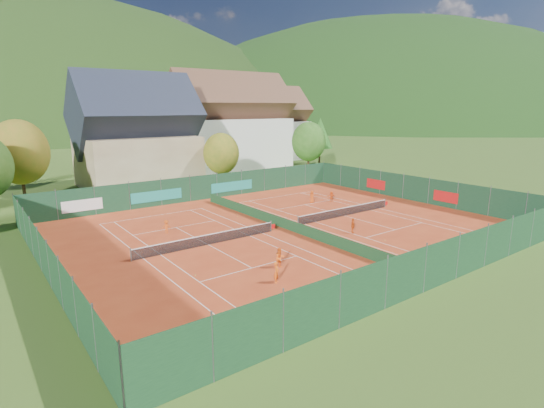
{
  "coord_description": "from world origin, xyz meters",
  "views": [
    {
      "loc": [
        -23.63,
        -29.84,
        11.13
      ],
      "look_at": [
        0.0,
        2.0,
        2.0
      ],
      "focal_mm": 28.0,
      "sensor_mm": 36.0,
      "label": 1
    }
  ],
  "objects_px": {
    "player_left_mid": "(280,258)",
    "ball_hopper": "(494,230)",
    "chalet": "(137,139)",
    "player_left_near": "(276,272)",
    "player_left_far": "(166,227)",
    "player_right_far_a": "(312,197)",
    "player_right_near": "(353,226)",
    "player_right_far_b": "(331,196)",
    "hotel_block_b": "(268,128)",
    "hotel_block_a": "(230,128)"
  },
  "relations": [
    {
      "from": "chalet",
      "to": "player_right_far_a",
      "type": "height_order",
      "value": "chalet"
    },
    {
      "from": "chalet",
      "to": "player_left_far",
      "type": "xyz_separation_m",
      "value": [
        -6.45,
        -24.83,
        -6.01
      ]
    },
    {
      "from": "ball_hopper",
      "to": "player_right_near",
      "type": "distance_m",
      "value": 12.32
    },
    {
      "from": "hotel_block_b",
      "to": "player_right_far_a",
      "type": "relative_size",
      "value": 11.77
    },
    {
      "from": "player_left_mid",
      "to": "ball_hopper",
      "type": "bearing_deg",
      "value": -7.51
    },
    {
      "from": "player_right_far_a",
      "to": "player_right_far_b",
      "type": "xyz_separation_m",
      "value": [
        2.42,
        -0.76,
        -0.12
      ]
    },
    {
      "from": "chalet",
      "to": "ball_hopper",
      "type": "distance_m",
      "value": 46.16
    },
    {
      "from": "player_right_far_a",
      "to": "hotel_block_a",
      "type": "bearing_deg",
      "value": -117.52
    },
    {
      "from": "hotel_block_a",
      "to": "player_left_far",
      "type": "relative_size",
      "value": 17.49
    },
    {
      "from": "player_left_near",
      "to": "player_left_far",
      "type": "xyz_separation_m",
      "value": [
        -1.33,
        14.6,
        -0.09
      ]
    },
    {
      "from": "player_left_near",
      "to": "player_right_near",
      "type": "distance_m",
      "value": 12.97
    },
    {
      "from": "player_left_mid",
      "to": "player_left_far",
      "type": "relative_size",
      "value": 1.18
    },
    {
      "from": "player_left_near",
      "to": "chalet",
      "type": "bearing_deg",
      "value": 43.97
    },
    {
      "from": "player_right_far_b",
      "to": "chalet",
      "type": "bearing_deg",
      "value": -57.01
    },
    {
      "from": "hotel_block_a",
      "to": "ball_hopper",
      "type": "height_order",
      "value": "hotel_block_a"
    },
    {
      "from": "ball_hopper",
      "to": "player_left_far",
      "type": "distance_m",
      "value": 29.04
    },
    {
      "from": "player_left_near",
      "to": "hotel_block_b",
      "type": "bearing_deg",
      "value": 15.86
    },
    {
      "from": "hotel_block_a",
      "to": "player_right_near",
      "type": "height_order",
      "value": "hotel_block_a"
    },
    {
      "from": "player_right_near",
      "to": "hotel_block_a",
      "type": "bearing_deg",
      "value": 20.34
    },
    {
      "from": "chalet",
      "to": "player_left_mid",
      "type": "relative_size",
      "value": 11.08
    },
    {
      "from": "ball_hopper",
      "to": "player_right_far_b",
      "type": "bearing_deg",
      "value": 95.05
    },
    {
      "from": "hotel_block_b",
      "to": "player_left_mid",
      "type": "xyz_separation_m",
      "value": [
        -36.36,
        -51.49,
        -5.89
      ]
    },
    {
      "from": "chalet",
      "to": "player_left_far",
      "type": "bearing_deg",
      "value": -104.57
    },
    {
      "from": "player_left_near",
      "to": "hotel_block_a",
      "type": "bearing_deg",
      "value": 23.4
    },
    {
      "from": "player_left_near",
      "to": "player_right_near",
      "type": "relative_size",
      "value": 1.0
    },
    {
      "from": "hotel_block_a",
      "to": "player_right_far_b",
      "type": "xyz_separation_m",
      "value": [
        -4.22,
        -30.09,
        -6.77
      ]
    },
    {
      "from": "hotel_block_a",
      "to": "player_left_near",
      "type": "bearing_deg",
      "value": -117.97
    },
    {
      "from": "hotel_block_b",
      "to": "player_left_mid",
      "type": "bearing_deg",
      "value": -125.22
    },
    {
      "from": "player_right_far_a",
      "to": "player_right_near",
      "type": "bearing_deg",
      "value": 50.16
    },
    {
      "from": "hotel_block_b",
      "to": "player_right_far_a",
      "type": "height_order",
      "value": "hotel_block_b"
    },
    {
      "from": "player_right_near",
      "to": "player_right_far_b",
      "type": "bearing_deg",
      "value": 0.71
    },
    {
      "from": "player_left_far",
      "to": "player_right_near",
      "type": "height_order",
      "value": "player_right_near"
    },
    {
      "from": "chalet",
      "to": "hotel_block_a",
      "type": "distance_m",
      "value": 19.94
    },
    {
      "from": "ball_hopper",
      "to": "player_left_mid",
      "type": "height_order",
      "value": "player_left_mid"
    },
    {
      "from": "player_left_mid",
      "to": "player_right_far_b",
      "type": "xyz_separation_m",
      "value": [
        18.14,
        13.41,
        -0.12
      ]
    },
    {
      "from": "chalet",
      "to": "hotel_block_b",
      "type": "xyz_separation_m",
      "value": [
        33.0,
        14.0,
        -0.01
      ]
    },
    {
      "from": "player_left_near",
      "to": "player_left_mid",
      "type": "bearing_deg",
      "value": 9.01
    },
    {
      "from": "chalet",
      "to": "ball_hopper",
      "type": "height_order",
      "value": "chalet"
    },
    {
      "from": "player_right_near",
      "to": "player_left_near",
      "type": "bearing_deg",
      "value": 147.67
    },
    {
      "from": "player_left_near",
      "to": "player_left_far",
      "type": "bearing_deg",
      "value": 56.58
    },
    {
      "from": "hotel_block_a",
      "to": "player_left_near",
      "type": "xyz_separation_m",
      "value": [
        -24.12,
        -45.43,
        -6.68
      ]
    },
    {
      "from": "ball_hopper",
      "to": "player_left_far",
      "type": "xyz_separation_m",
      "value": [
        -22.88,
        17.88,
        0.06
      ]
    },
    {
      "from": "player_left_far",
      "to": "hotel_block_b",
      "type": "bearing_deg",
      "value": -109.87
    },
    {
      "from": "hotel_block_b",
      "to": "player_right_near",
      "type": "xyz_separation_m",
      "value": [
        -26.01,
        -48.8,
        -5.92
      ]
    },
    {
      "from": "player_left_mid",
      "to": "player_left_near",
      "type": "bearing_deg",
      "value": -125.11
    },
    {
      "from": "player_right_far_b",
      "to": "player_right_far_a",
      "type": "bearing_deg",
      "value": -15.87
    },
    {
      "from": "hotel_block_b",
      "to": "player_left_far",
      "type": "bearing_deg",
      "value": -135.46
    },
    {
      "from": "player_left_mid",
      "to": "player_right_far_a",
      "type": "height_order",
      "value": "player_right_far_a"
    },
    {
      "from": "player_left_mid",
      "to": "player_right_far_b",
      "type": "bearing_deg",
      "value": 43.72
    },
    {
      "from": "player_left_mid",
      "to": "player_left_far",
      "type": "bearing_deg",
      "value": 110.97
    }
  ]
}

